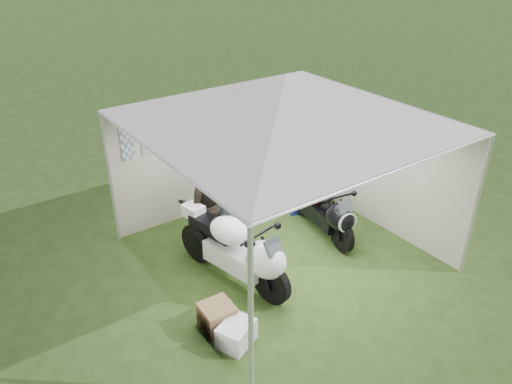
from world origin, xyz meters
The scene contains 11 objects.
ground centered at (0.00, 0.00, 0.00)m, with size 80.00×80.00×0.00m, color #273F16.
canopy_tent centered at (0.00, 0.03, 2.58)m, with size 5.66×5.66×3.00m.
motorcycle_white centered at (-0.98, -0.20, 0.60)m, with size 0.78×2.16×1.07m.
motorcycle_black centered at (0.98, 0.07, 0.53)m, with size 0.63×1.91×0.95m.
paddock_stand centered at (1.13, 0.93, 0.16)m, with size 0.42×0.26×0.31m, color #2336B9.
person_dark_jacket centered at (-0.89, 0.93, 0.83)m, with size 0.80×0.63×1.65m, color black.
person_blue_jacket centered at (-0.43, 1.22, 0.86)m, with size 0.63×0.41×1.72m, color slate.
equipment_box centered at (1.46, 0.81, 0.23)m, with size 0.45×0.36×0.45m, color black.
crate_0 centered at (-1.70, -1.23, 0.16)m, with size 0.47×0.37×0.31m, color silver.
crate_1 centered at (-1.75, -0.85, 0.19)m, with size 0.42×0.42×0.38m, color brown.
crate_2 centered at (-1.59, -0.61, 0.11)m, with size 0.29×0.24×0.21m, color silver.
Camera 1 is at (-4.27, -5.28, 4.79)m, focal length 35.00 mm.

